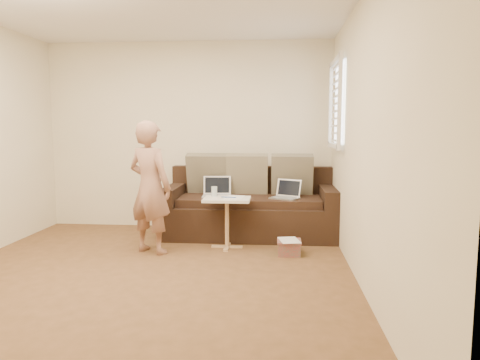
{
  "coord_description": "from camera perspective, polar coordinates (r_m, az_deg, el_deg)",
  "views": [
    {
      "loc": [
        1.25,
        -3.93,
        1.42
      ],
      "look_at": [
        0.8,
        1.4,
        0.78
      ],
      "focal_mm": 33.08,
      "sensor_mm": 36.0,
      "label": 1
    }
  ],
  "objects": [
    {
      "name": "window_blinds",
      "position": [
        5.48,
        12.34,
        9.6
      ],
      "size": [
        0.12,
        0.88,
        1.08
      ],
      "primitive_type": null,
      "color": "white",
      "rests_on": "wall_right"
    },
    {
      "name": "pillow_right",
      "position": [
        5.93,
        6.73,
        0.68
      ],
      "size": [
        0.55,
        0.28,
        0.57
      ],
      "primitive_type": null,
      "rotation": [
        0.26,
        0.0,
        0.0
      ],
      "color": "#665B4B",
      "rests_on": "sofa"
    },
    {
      "name": "pillow_left",
      "position": [
        6.04,
        -4.24,
        0.82
      ],
      "size": [
        0.55,
        0.29,
        0.57
      ],
      "primitive_type": null,
      "rotation": [
        0.28,
        0.0,
        0.0
      ],
      "color": "#665B4B",
      "rests_on": "sofa"
    },
    {
      "name": "scissors",
      "position": [
        5.17,
        -1.48,
        -2.25
      ],
      "size": [
        0.2,
        0.16,
        0.02
      ],
      "primitive_type": null,
      "rotation": [
        0.0,
        0.0,
        -0.38
      ],
      "color": "silver",
      "rests_on": "side_table"
    },
    {
      "name": "laptop_white",
      "position": [
        5.76,
        -3.05,
        -2.17
      ],
      "size": [
        0.38,
        0.29,
        0.26
      ],
      "primitive_type": null,
      "rotation": [
        0.0,
        0.0,
        0.07
      ],
      "color": "white",
      "rests_on": "sofa"
    },
    {
      "name": "paper_on_table",
      "position": [
        5.21,
        -0.73,
        -2.24
      ],
      "size": [
        0.25,
        0.33,
        0.0
      ],
      "primitive_type": null,
      "rotation": [
        0.0,
        0.0,
        -0.14
      ],
      "color": "white",
      "rests_on": "side_table"
    },
    {
      "name": "striped_box",
      "position": [
        5.03,
        6.35,
        -8.62
      ],
      "size": [
        0.27,
        0.27,
        0.17
      ],
      "primitive_type": null,
      "color": "red",
      "rests_on": "ground"
    },
    {
      "name": "sofa",
      "position": [
        5.8,
        1.3,
        -3.06
      ],
      "size": [
        2.2,
        0.95,
        0.85
      ],
      "primitive_type": null,
      "color": "black",
      "rests_on": "ground"
    },
    {
      "name": "person",
      "position": [
        5.06,
        -11.53,
        -0.92
      ],
      "size": [
        0.65,
        0.56,
        1.5
      ],
      "primitive_type": "imported",
      "rotation": [
        0.0,
        0.0,
        2.73
      ],
      "color": "#9B6354",
      "rests_on": "ground"
    },
    {
      "name": "wall_back",
      "position": [
        6.3,
        -6.65,
        5.69
      ],
      "size": [
        4.0,
        0.0,
        4.0
      ],
      "primitive_type": "plane",
      "rotation": [
        1.57,
        0.0,
        0.0
      ],
      "color": "beige",
      "rests_on": "ground"
    },
    {
      "name": "pillow_mid",
      "position": [
        5.95,
        0.94,
        0.74
      ],
      "size": [
        0.55,
        0.27,
        0.57
      ],
      "primitive_type": null,
      "rotation": [
        0.24,
        0.0,
        0.0
      ],
      "color": "#747053",
      "rests_on": "sofa"
    },
    {
      "name": "laptop_silver",
      "position": [
        5.62,
        5.77,
        -2.43
      ],
      "size": [
        0.41,
        0.38,
        0.23
      ],
      "primitive_type": null,
      "rotation": [
        0.0,
        0.0,
        -0.49
      ],
      "color": "#B7BABC",
      "rests_on": "sofa"
    },
    {
      "name": "drinking_glass",
      "position": [
        5.29,
        -3.34,
        -1.48
      ],
      "size": [
        0.07,
        0.07,
        0.12
      ],
      "primitive_type": null,
      "color": "silver",
      "rests_on": "side_table"
    },
    {
      "name": "side_table",
      "position": [
        5.23,
        -1.69,
        -5.55
      ],
      "size": [
        0.54,
        0.38,
        0.6
      ],
      "primitive_type": null,
      "color": "silver",
      "rests_on": "ground"
    },
    {
      "name": "floor",
      "position": [
        4.36,
        -12.4,
        -12.35
      ],
      "size": [
        4.5,
        4.5,
        0.0
      ],
      "primitive_type": "plane",
      "color": "brown",
      "rests_on": "ground"
    },
    {
      "name": "wall_right",
      "position": [
        4.0,
        15.7,
        4.86
      ],
      "size": [
        0.0,
        4.5,
        4.5
      ],
      "primitive_type": "plane",
      "rotation": [
        1.57,
        0.0,
        -1.57
      ],
      "color": "beige",
      "rests_on": "ground"
    }
  ]
}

